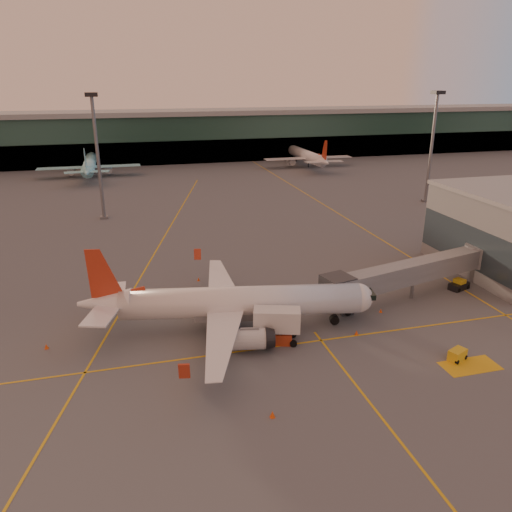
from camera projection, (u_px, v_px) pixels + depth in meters
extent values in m
plane|color=#4C4F54|center=(294.00, 370.00, 51.17)|extent=(600.00, 600.00, 0.00)
cube|color=gold|center=(279.00, 346.00, 55.72)|extent=(80.00, 0.25, 0.01)
cube|color=gold|center=(160.00, 245.00, 89.70)|extent=(31.30, 115.98, 0.01)
cube|color=gold|center=(317.00, 200.00, 122.13)|extent=(0.25, 160.00, 0.01)
cube|color=gold|center=(375.00, 409.00, 45.10)|extent=(0.25, 30.00, 0.01)
cube|color=gold|center=(470.00, 366.00, 51.88)|extent=(6.00, 3.00, 0.01)
cube|color=#19382D|center=(165.00, 138.00, 177.70)|extent=(400.00, 18.00, 16.00)
cube|color=gray|center=(163.00, 113.00, 174.74)|extent=(400.00, 20.00, 1.60)
cube|color=black|center=(168.00, 153.00, 171.31)|extent=(400.00, 1.00, 8.00)
cube|color=#2D3D47|center=(466.00, 244.00, 73.86)|extent=(0.30, 21.60, 6.00)
cylinder|color=slate|center=(98.00, 160.00, 102.19)|extent=(0.70, 0.70, 25.00)
cube|color=black|center=(91.00, 95.00, 97.91)|extent=(2.40, 2.40, 0.80)
cube|color=slate|center=(104.00, 217.00, 106.31)|extent=(1.60, 1.60, 0.50)
cylinder|color=slate|center=(431.00, 149.00, 116.69)|extent=(0.70, 0.70, 25.00)
cube|color=black|center=(438.00, 92.00, 112.42)|extent=(2.40, 2.40, 0.80)
cube|color=slate|center=(425.00, 201.00, 120.81)|extent=(1.60, 1.60, 0.50)
cylinder|color=white|center=(241.00, 301.00, 58.37)|extent=(28.10, 8.72, 3.58)
sphere|color=white|center=(358.00, 298.00, 59.33)|extent=(3.51, 3.51, 3.51)
cube|color=black|center=(367.00, 294.00, 59.24)|extent=(2.02, 2.59, 0.63)
cone|color=white|center=(105.00, 304.00, 57.21)|extent=(6.66, 4.49, 3.41)
cube|color=white|center=(102.00, 315.00, 54.32)|extent=(4.60, 6.41, 0.18)
cylinder|color=silver|center=(250.00, 339.00, 53.96)|extent=(4.11, 2.99, 2.33)
cylinder|color=black|center=(224.00, 333.00, 56.98)|extent=(1.82, 1.53, 1.61)
cylinder|color=black|center=(224.00, 329.00, 56.81)|extent=(0.32, 0.32, 0.99)
cube|color=white|center=(113.00, 292.00, 60.08)|extent=(3.17, 5.92, 0.18)
cylinder|color=silver|center=(245.00, 297.00, 64.20)|extent=(4.11, 2.99, 2.33)
cylinder|color=black|center=(224.00, 315.00, 61.35)|extent=(1.82, 1.53, 1.61)
cylinder|color=black|center=(224.00, 311.00, 61.19)|extent=(0.32, 0.32, 0.99)
cube|color=slate|center=(232.00, 311.00, 58.69)|extent=(9.23, 4.46, 1.43)
cylinder|color=black|center=(334.00, 320.00, 60.07)|extent=(1.24, 0.91, 1.13)
cube|color=slate|center=(414.00, 271.00, 66.70)|extent=(26.02, 8.85, 2.70)
cube|color=#2D3035|center=(337.00, 288.00, 61.42)|extent=(4.12, 4.12, 3.00)
cube|color=#2D3035|center=(344.00, 303.00, 63.50)|extent=(1.60, 2.40, 2.40)
cylinder|color=black|center=(348.00, 313.00, 62.77)|extent=(0.80, 0.40, 0.80)
cylinder|color=black|center=(340.00, 305.00, 64.77)|extent=(0.80, 0.40, 0.80)
cylinder|color=slate|center=(412.00, 289.00, 67.57)|extent=(0.50, 0.50, 2.58)
cylinder|color=slate|center=(480.00, 255.00, 72.65)|extent=(4.40, 4.40, 3.00)
cylinder|color=slate|center=(477.00, 272.00, 73.52)|extent=(2.40, 2.40, 2.58)
cube|color=#A73317|center=(279.00, 336.00, 56.43)|extent=(3.39, 2.93, 1.35)
cube|color=silver|center=(277.00, 320.00, 55.74)|extent=(5.64, 3.72, 2.51)
cylinder|color=black|center=(264.00, 343.00, 55.59)|extent=(0.87, 0.55, 0.81)
cylinder|color=black|center=(293.00, 344.00, 55.44)|extent=(0.87, 0.55, 0.81)
cube|color=gold|center=(457.00, 355.00, 52.86)|extent=(2.28, 1.87, 1.18)
cylinder|color=black|center=(457.00, 362.00, 52.15)|extent=(0.55, 0.42, 0.49)
cylinder|color=black|center=(465.00, 357.00, 53.07)|extent=(0.55, 0.42, 0.49)
cube|color=black|center=(459.00, 286.00, 70.64)|extent=(3.31, 2.47, 0.96)
cube|color=gold|center=(460.00, 282.00, 70.42)|extent=(1.62, 1.72, 0.78)
cylinder|color=black|center=(459.00, 290.00, 69.60)|extent=(0.66, 0.45, 0.61)
cylinder|color=black|center=(467.00, 287.00, 70.72)|extent=(0.66, 0.45, 0.61)
cone|color=#E44A0C|center=(381.00, 310.00, 63.69)|extent=(0.39, 0.39, 0.50)
cube|color=#E44A0C|center=(381.00, 312.00, 63.77)|extent=(0.34, 0.34, 0.03)
cone|color=#E44A0C|center=(46.00, 346.00, 55.11)|extent=(0.45, 0.45, 0.58)
cube|color=#E44A0C|center=(47.00, 348.00, 55.20)|extent=(0.39, 0.39, 0.03)
cone|color=#E44A0C|center=(272.00, 414.00, 43.93)|extent=(0.49, 0.49, 0.63)
cube|color=#E44A0C|center=(272.00, 417.00, 44.03)|extent=(0.43, 0.43, 0.03)
cone|color=#E44A0C|center=(198.00, 279.00, 73.61)|extent=(0.40, 0.40, 0.51)
cube|color=#E44A0C|center=(199.00, 281.00, 73.69)|extent=(0.34, 0.34, 0.03)
cone|color=#E44A0C|center=(357.00, 333.00, 58.09)|extent=(0.44, 0.44, 0.56)
cube|color=#E44A0C|center=(356.00, 335.00, 58.18)|extent=(0.38, 0.38, 0.03)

